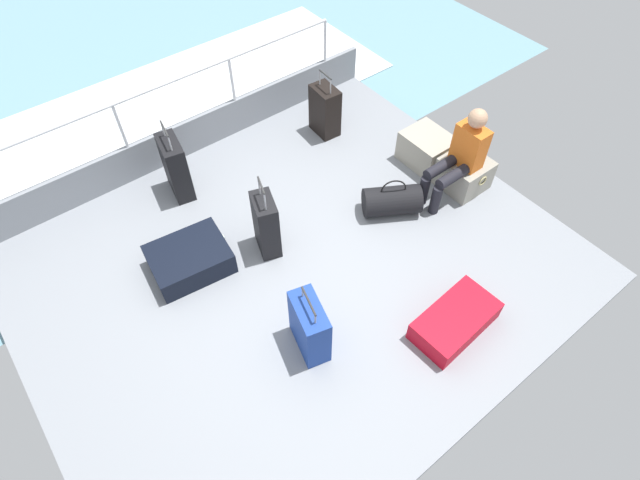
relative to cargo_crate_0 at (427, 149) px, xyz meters
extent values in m
cube|color=gray|center=(0.30, -2.13, -0.22)|extent=(4.40, 5.20, 0.06)
cube|color=gray|center=(-1.87, -2.13, 0.04)|extent=(0.06, 5.20, 0.45)
cylinder|color=silver|center=(-1.87, -2.82, 0.31)|extent=(0.04, 0.04, 1.00)
cylinder|color=silver|center=(-1.87, -1.44, 0.31)|extent=(0.04, 0.04, 1.00)
cylinder|color=silver|center=(-1.87, -0.05, 0.31)|extent=(0.04, 0.04, 1.00)
cylinder|color=silver|center=(-1.87, -2.13, 0.81)|extent=(0.04, 4.16, 0.04)
plane|color=#6B99A8|center=(-6.90, -2.13, -0.54)|extent=(12.00, 12.00, 0.00)
cube|color=white|center=(-3.30, -2.13, -0.53)|extent=(2.40, 7.28, 0.01)
cube|color=#9E9989|center=(0.00, 0.00, 0.00)|extent=(0.56, 0.47, 0.37)
torus|color=tan|center=(-0.29, 0.00, 0.07)|extent=(0.02, 0.12, 0.12)
torus|color=tan|center=(0.29, 0.00, 0.07)|extent=(0.02, 0.12, 0.12)
cube|color=gray|center=(0.55, 0.04, -0.01)|extent=(0.48, 0.48, 0.36)
torus|color=tan|center=(0.30, 0.04, 0.07)|extent=(0.02, 0.12, 0.12)
torus|color=tan|center=(0.80, 0.04, 0.07)|extent=(0.02, 0.12, 0.12)
cube|color=orange|center=(0.55, -0.01, 0.42)|extent=(0.34, 0.20, 0.48)
sphere|color=tan|center=(0.55, -0.01, 0.78)|extent=(0.20, 0.20, 0.20)
cylinder|color=black|center=(0.64, -0.31, 0.22)|extent=(0.12, 0.40, 0.12)
cylinder|color=black|center=(0.64, -0.51, -0.01)|extent=(0.11, 0.11, 0.36)
cylinder|color=black|center=(0.46, -0.31, 0.22)|extent=(0.12, 0.40, 0.12)
cylinder|color=black|center=(0.46, -0.51, -0.01)|extent=(0.11, 0.11, 0.36)
cube|color=navy|center=(1.09, -2.55, 0.11)|extent=(0.50, 0.33, 0.59)
cylinder|color=#A5A8AD|center=(0.95, -2.52, 0.46)|extent=(0.02, 0.02, 0.12)
cylinder|color=#A5A8AD|center=(1.22, -2.59, 0.46)|extent=(0.02, 0.02, 0.12)
cylinder|color=#2D2D2D|center=(1.09, -2.55, 0.52)|extent=(0.29, 0.10, 0.02)
cube|color=white|center=(1.12, -2.44, 0.14)|extent=(0.05, 0.02, 0.08)
cube|color=black|center=(-1.18, -0.60, 0.13)|extent=(0.38, 0.27, 0.63)
cylinder|color=#A5A8AD|center=(-1.29, -0.59, 0.53)|extent=(0.02, 0.02, 0.19)
cylinder|color=#A5A8AD|center=(-1.07, -0.60, 0.53)|extent=(0.02, 0.02, 0.19)
cylinder|color=#2D2D2D|center=(-1.18, -0.60, 0.63)|extent=(0.24, 0.04, 0.02)
cube|color=white|center=(-1.17, -0.47, 0.28)|extent=(0.05, 0.01, 0.08)
cube|color=black|center=(-0.07, -2.22, 0.15)|extent=(0.40, 0.31, 0.68)
cylinder|color=#A5A8AD|center=(-0.17, -2.18, 0.60)|extent=(0.02, 0.02, 0.21)
cylinder|color=#A5A8AD|center=(0.03, -2.25, 0.60)|extent=(0.02, 0.02, 0.21)
cylinder|color=#2D2D2D|center=(-0.07, -2.22, 0.71)|extent=(0.23, 0.09, 0.02)
cube|color=silver|center=(-0.03, -2.12, 0.29)|extent=(0.05, 0.02, 0.08)
cube|color=#B70C1E|center=(1.76, -1.41, -0.08)|extent=(0.49, 0.84, 0.22)
cube|color=green|center=(1.74, -1.01, -0.05)|extent=(0.05, 0.01, 0.08)
cube|color=black|center=(-0.32, -2.97, -0.06)|extent=(0.68, 0.82, 0.26)
cube|color=silver|center=(-0.28, -2.60, 0.03)|extent=(0.05, 0.01, 0.08)
cube|color=black|center=(-1.35, -2.53, 0.16)|extent=(0.47, 0.29, 0.70)
cylinder|color=#A5A8AD|center=(-1.48, -2.51, 0.60)|extent=(0.02, 0.02, 0.18)
cylinder|color=#A5A8AD|center=(-1.22, -2.56, 0.60)|extent=(0.02, 0.02, 0.18)
cylinder|color=#2D2D2D|center=(-1.35, -2.53, 0.70)|extent=(0.28, 0.07, 0.02)
cube|color=green|center=(-1.33, -2.43, 0.25)|extent=(0.05, 0.02, 0.08)
cylinder|color=black|center=(0.34, -0.88, -0.03)|extent=(0.59, 0.69, 0.32)
torus|color=black|center=(0.34, -0.88, 0.14)|extent=(0.15, 0.24, 0.27)
camera|label=1|loc=(2.86, -3.82, 3.99)|focal=28.67mm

